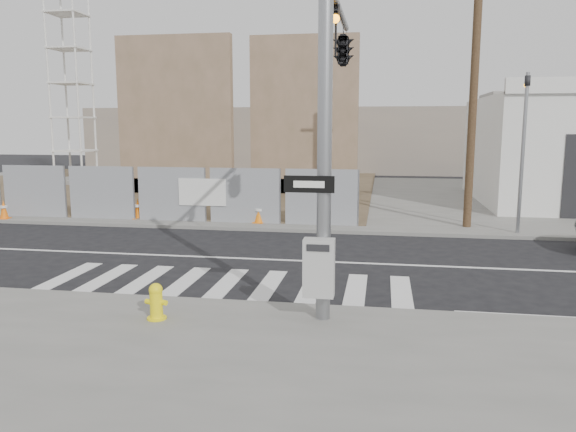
% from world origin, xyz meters
% --- Properties ---
extents(ground, '(100.00, 100.00, 0.00)m').
position_xyz_m(ground, '(0.00, 0.00, 0.00)').
color(ground, black).
rests_on(ground, ground).
extents(sidewalk_far, '(50.00, 20.00, 0.12)m').
position_xyz_m(sidewalk_far, '(0.00, 14.00, 0.06)').
color(sidewalk_far, slate).
rests_on(sidewalk_far, ground).
extents(signal_pole, '(0.96, 5.87, 7.00)m').
position_xyz_m(signal_pole, '(2.49, -2.05, 4.78)').
color(signal_pole, gray).
rests_on(signal_pole, sidewalk_near).
extents(far_signal_pole, '(0.16, 0.20, 5.60)m').
position_xyz_m(far_signal_pole, '(8.00, 4.60, 3.48)').
color(far_signal_pole, gray).
rests_on(far_signal_pole, sidewalk_far).
extents(chain_link_fence, '(24.60, 0.04, 2.00)m').
position_xyz_m(chain_link_fence, '(-10.00, 5.00, 1.12)').
color(chain_link_fence, gray).
rests_on(chain_link_fence, sidewalk_far).
extents(concrete_wall_left, '(6.00, 1.30, 8.00)m').
position_xyz_m(concrete_wall_left, '(-7.00, 13.08, 3.38)').
color(concrete_wall_left, brown).
rests_on(concrete_wall_left, sidewalk_far).
extents(concrete_wall_right, '(5.50, 1.30, 8.00)m').
position_xyz_m(concrete_wall_right, '(-0.50, 14.08, 3.38)').
color(concrete_wall_right, brown).
rests_on(concrete_wall_right, sidewalk_far).
extents(crane_tower, '(2.60, 2.60, 18.15)m').
position_xyz_m(crane_tower, '(-15.00, 17.00, 9.02)').
color(crane_tower, slate).
rests_on(crane_tower, sidewalk_far).
extents(utility_pole_right, '(1.60, 0.28, 10.00)m').
position_xyz_m(utility_pole_right, '(6.50, 5.50, 5.20)').
color(utility_pole_right, brown).
rests_on(utility_pole_right, sidewalk_far).
extents(fire_hydrant, '(0.47, 0.47, 0.68)m').
position_xyz_m(fire_hydrant, '(-0.51, -5.36, 0.46)').
color(fire_hydrant, yellow).
rests_on(fire_hydrant, sidewalk_near).
extents(traffic_cone_b, '(0.40, 0.40, 0.71)m').
position_xyz_m(traffic_cone_b, '(-10.70, 4.34, 0.47)').
color(traffic_cone_b, orange).
rests_on(traffic_cone_b, sidewalk_far).
extents(traffic_cone_c, '(0.51, 0.51, 0.78)m').
position_xyz_m(traffic_cone_c, '(-5.65, 5.20, 0.50)').
color(traffic_cone_c, orange).
rests_on(traffic_cone_c, sidewalk_far).
extents(traffic_cone_d, '(0.45, 0.45, 0.75)m').
position_xyz_m(traffic_cone_d, '(-0.90, 5.06, 0.49)').
color(traffic_cone_d, orange).
rests_on(traffic_cone_d, sidewalk_far).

